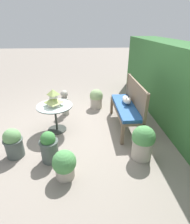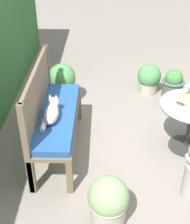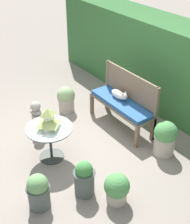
# 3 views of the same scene
# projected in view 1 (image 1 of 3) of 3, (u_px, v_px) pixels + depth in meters

# --- Properties ---
(ground) EXTENTS (30.00, 30.00, 0.00)m
(ground) POSITION_uv_depth(u_px,v_px,m) (74.00, 128.00, 3.85)
(ground) COLOR gray
(foliage_hedge_back) EXTENTS (6.40, 0.87, 1.69)m
(foliage_hedge_back) POSITION_uv_depth(u_px,v_px,m) (186.00, 89.00, 3.61)
(foliage_hedge_back) COLOR #336633
(foliage_hedge_back) RESTS_ON ground
(garden_bench) EXTENTS (1.37, 0.43, 0.51)m
(garden_bench) POSITION_uv_depth(u_px,v_px,m) (125.00, 109.00, 3.74)
(garden_bench) COLOR brown
(garden_bench) RESTS_ON ground
(bench_backrest) EXTENTS (1.37, 0.06, 1.01)m
(bench_backrest) POSITION_uv_depth(u_px,v_px,m) (136.00, 96.00, 3.62)
(bench_backrest) COLOR brown
(bench_backrest) RESTS_ON ground
(cat) EXTENTS (0.46, 0.16, 0.21)m
(cat) POSITION_uv_depth(u_px,v_px,m) (127.00, 100.00, 3.77)
(cat) COLOR silver
(cat) RESTS_ON garden_bench
(patio_table) EXTENTS (0.72, 0.72, 0.58)m
(patio_table) POSITION_uv_depth(u_px,v_px,m) (55.00, 111.00, 3.57)
(patio_table) COLOR #2D332D
(patio_table) RESTS_ON ground
(pagoda_birdhouse) EXTENTS (0.31, 0.31, 0.34)m
(pagoda_birdhouse) POSITION_uv_depth(u_px,v_px,m) (54.00, 99.00, 3.45)
(pagoda_birdhouse) COLOR silver
(pagoda_birdhouse) RESTS_ON patio_table
(garden_bust) EXTENTS (0.28, 0.25, 0.64)m
(garden_bust) POSITION_uv_depth(u_px,v_px,m) (65.00, 102.00, 4.29)
(garden_bust) COLOR #A39E93
(garden_bust) RESTS_ON ground
(potted_plant_bench_left) EXTENTS (0.32, 0.32, 0.53)m
(potted_plant_bench_left) POSITION_uv_depth(u_px,v_px,m) (13.00, 143.00, 2.92)
(potted_plant_bench_left) COLOR #4C5651
(potted_plant_bench_left) RESTS_ON ground
(potted_plant_bench_right) EXTENTS (0.35, 0.35, 0.45)m
(potted_plant_bench_right) POSITION_uv_depth(u_px,v_px,m) (64.00, 164.00, 2.52)
(potted_plant_bench_right) COLOR #ADA393
(potted_plant_bench_right) RESTS_ON ground
(potted_plant_table_near) EXTENTS (0.38, 0.38, 0.60)m
(potted_plant_table_near) POSITION_uv_depth(u_px,v_px,m) (143.00, 142.00, 2.87)
(potted_plant_table_near) COLOR #ADA393
(potted_plant_table_near) RESTS_ON ground
(potted_plant_path_edge) EXTENTS (0.31, 0.31, 0.55)m
(potted_plant_path_edge) POSITION_uv_depth(u_px,v_px,m) (49.00, 147.00, 2.82)
(potted_plant_path_edge) COLOR #4C5651
(potted_plant_path_edge) RESTS_ON ground
(potted_plant_patio_mid) EXTENTS (0.35, 0.35, 0.52)m
(potted_plant_patio_mid) POSITION_uv_depth(u_px,v_px,m) (96.00, 98.00, 4.69)
(potted_plant_patio_mid) COLOR #ADA393
(potted_plant_patio_mid) RESTS_ON ground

